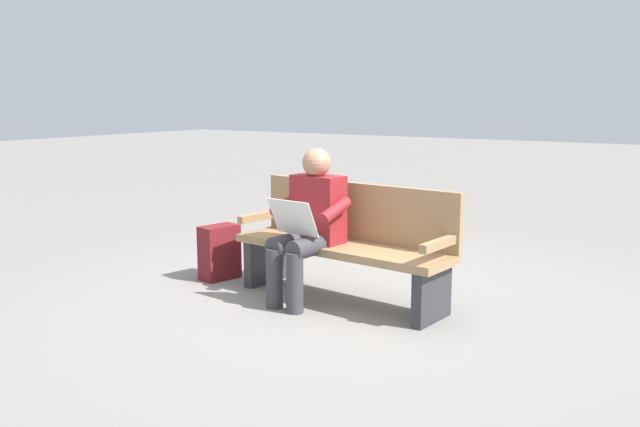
# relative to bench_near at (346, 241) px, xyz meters

# --- Properties ---
(ground_plane) EXTENTS (40.00, 40.00, 0.00)m
(ground_plane) POSITION_rel_bench_near_xyz_m (0.01, 0.07, -0.46)
(ground_plane) COLOR gray
(bench_near) EXTENTS (1.84, 0.66, 0.90)m
(bench_near) POSITION_rel_bench_near_xyz_m (0.00, 0.00, 0.00)
(bench_near) COLOR #9E7A51
(bench_near) RESTS_ON ground
(person_seated) EXTENTS (0.60, 0.60, 1.18)m
(person_seated) POSITION_rel_bench_near_xyz_m (0.21, 0.21, 0.17)
(person_seated) COLOR maroon
(person_seated) RESTS_ON ground
(backpack) EXTENTS (0.28, 0.37, 0.47)m
(backpack) POSITION_rel_bench_near_xyz_m (1.22, 0.10, -0.23)
(backpack) COLOR maroon
(backpack) RESTS_ON ground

